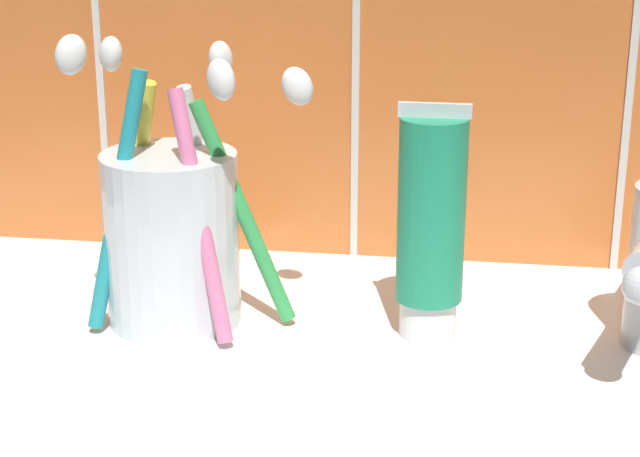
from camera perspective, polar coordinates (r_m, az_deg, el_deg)
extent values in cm
cube|color=white|center=(59.62, -1.93, -7.98)|extent=(70.67, 35.95, 2.00)
cylinder|color=silver|center=(63.16, -7.90, -0.54)|extent=(7.90, 7.90, 10.26)
cylinder|color=green|center=(61.76, -4.11, 0.84)|extent=(6.06, 0.97, 13.26)
ellipsoid|color=white|center=(59.27, -1.42, 7.60)|extent=(2.41, 1.33, 2.67)
cylinder|color=white|center=(65.28, -6.13, 1.99)|extent=(2.38, 4.50, 13.64)
ellipsoid|color=white|center=(65.18, -5.32, 9.01)|extent=(1.98, 2.52, 2.56)
cylinder|color=yellow|center=(65.69, -9.70, 2.07)|extent=(4.26, 4.07, 13.96)
ellipsoid|color=white|center=(65.99, -11.09, 9.12)|extent=(2.53, 2.49, 2.59)
cylinder|color=teal|center=(61.63, -10.76, 1.43)|extent=(4.15, 3.08, 15.01)
ellipsoid|color=white|center=(59.32, -13.14, 9.02)|extent=(2.51, 2.25, 2.53)
cylinder|color=pink|center=(59.67, -6.39, 0.61)|extent=(4.26, 3.60, 14.13)
ellipsoid|color=white|center=(55.98, -5.30, 7.91)|extent=(2.55, 2.39, 2.57)
cylinder|color=white|center=(62.21, 5.76, -4.68)|extent=(3.24, 3.24, 2.32)
cylinder|color=#1E8C60|center=(59.95, 5.96, 0.98)|extent=(3.82, 3.82, 10.57)
cube|color=silver|center=(58.48, 6.15, 6.29)|extent=(4.01, 0.36, 0.80)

